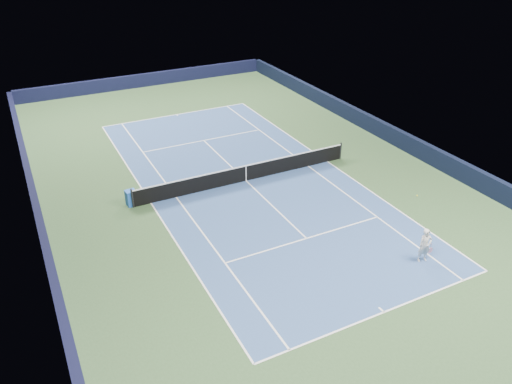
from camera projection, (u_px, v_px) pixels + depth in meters
name	position (u px, v px, depth m)	size (l,w,h in m)	color
ground	(246.00, 181.00, 28.02)	(40.00, 40.00, 0.00)	#2E4A28
wall_far	(146.00, 80.00, 43.18)	(22.00, 0.35, 1.10)	black
wall_right	(397.00, 138.00, 32.03)	(0.35, 40.00, 1.10)	black
wall_left	(39.00, 219.00, 23.47)	(0.35, 40.00, 1.10)	black
court_surface	(246.00, 181.00, 28.02)	(10.97, 23.77, 0.01)	#2D4A7E
baseline_far	(177.00, 114.00, 37.26)	(10.97, 0.08, 0.00)	white
baseline_near	(384.00, 312.00, 18.76)	(10.97, 0.08, 0.00)	white
sideline_doubles_right	(327.00, 162.00, 30.18)	(0.08, 23.77, 0.00)	white
sideline_doubles_left	(151.00, 203.00, 25.84)	(0.08, 23.77, 0.00)	white
sideline_singles_right	(308.00, 166.00, 29.64)	(0.08, 23.77, 0.00)	white
sideline_singles_left	(176.00, 197.00, 26.39)	(0.08, 23.77, 0.00)	white
service_line_far	(204.00, 140.00, 32.99)	(8.23, 0.08, 0.00)	white
service_line_near	(307.00, 238.00, 23.03)	(8.23, 0.08, 0.00)	white
center_service_line	(246.00, 181.00, 28.01)	(0.08, 12.80, 0.00)	white
center_mark_far	(177.00, 115.00, 37.15)	(0.08, 0.30, 0.00)	white
center_mark_near	(381.00, 310.00, 18.88)	(0.08, 0.30, 0.00)	white
tennis_net	(246.00, 173.00, 27.77)	(12.90, 0.10, 1.07)	black
sponsor_cube	(131.00, 198.00, 25.50)	(0.61, 0.52, 0.84)	blue
tennis_player	(425.00, 245.00, 21.19)	(0.78, 1.28, 2.72)	silver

